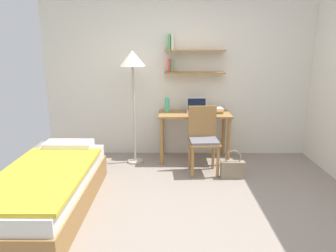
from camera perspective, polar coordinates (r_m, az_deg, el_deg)
The scene contains 10 objects.
ground_plane at distance 3.33m, azimuth 4.35°, elevation -16.60°, with size 5.28×5.28×0.00m, color gray.
wall_back at distance 4.89m, azimuth 3.03°, elevation 9.64°, with size 4.40×0.27×2.60m.
bed at distance 3.58m, azimuth -21.45°, elevation -10.92°, with size 0.87×1.92×0.54m.
desk at distance 4.69m, azimuth 4.94°, elevation 0.72°, with size 1.09×0.54×0.75m.
desk_chair at distance 4.25m, azimuth 6.60°, elevation -2.06°, with size 0.44×0.40×0.93m.
standing_lamp at distance 4.46m, azimuth -6.66°, elevation 11.18°, with size 0.37×0.37×1.68m.
laptop at distance 4.74m, azimuth 5.41°, elevation 3.29°, with size 0.32×0.23×0.22m.
water_bottle at distance 4.66m, azimuth -0.18°, elevation 3.92°, with size 0.07×0.07×0.23m, color #42A87F.
book_stack at distance 4.75m, azimuth 9.26°, elevation 2.96°, with size 0.18×0.25×0.07m.
handbag at distance 4.23m, azimuth 11.97°, elevation -7.81°, with size 0.31×0.11×0.39m.
Camera 1 is at (-0.23, -2.84, 1.71)m, focal length 32.58 mm.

